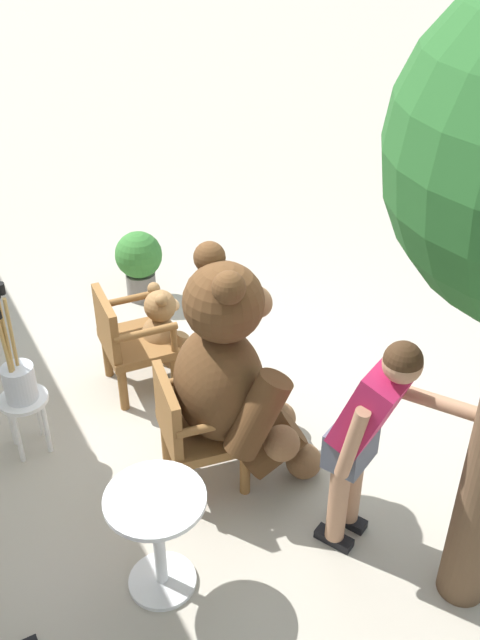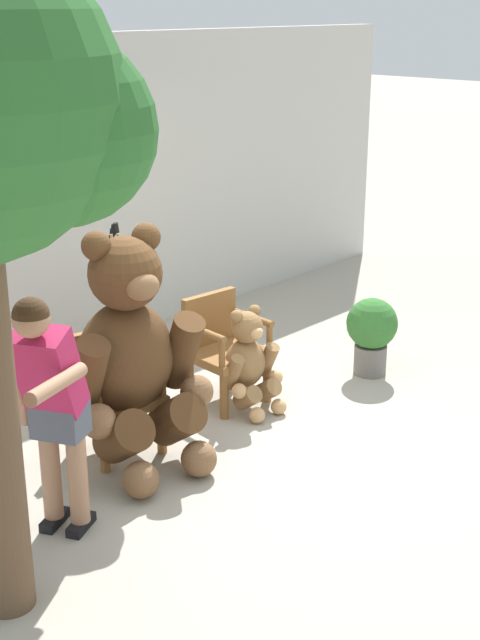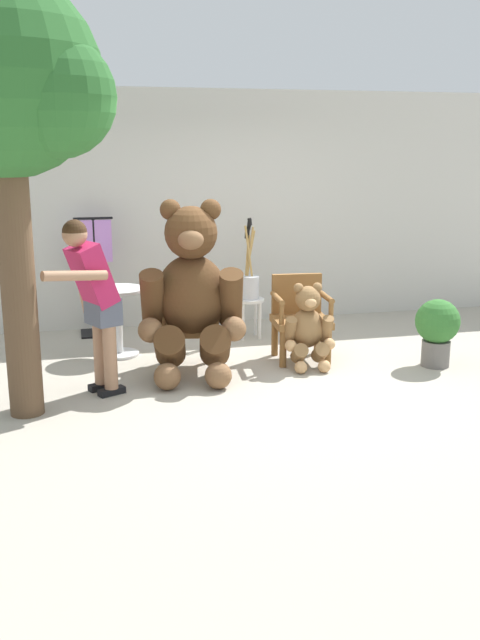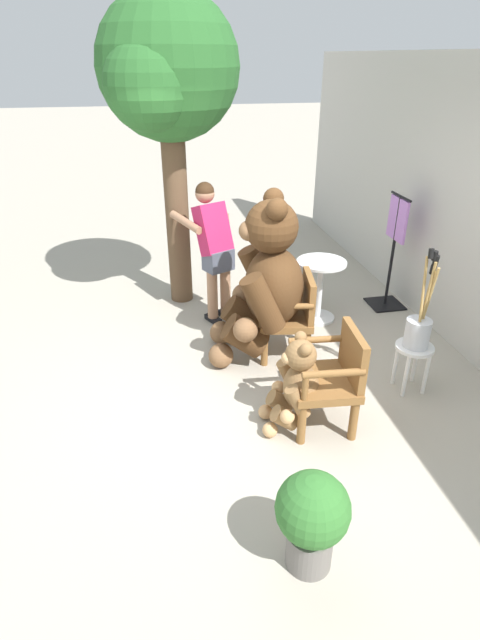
{
  "view_description": "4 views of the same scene",
  "coord_description": "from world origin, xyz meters",
  "views": [
    {
      "loc": [
        -3.76,
        1.98,
        3.61
      ],
      "look_at": [
        -0.15,
        0.0,
        0.88
      ],
      "focal_mm": 40.0,
      "sensor_mm": 36.0,
      "label": 1
    },
    {
      "loc": [
        -4.19,
        -4.01,
        3.04
      ],
      "look_at": [
        0.27,
        0.1,
        0.87
      ],
      "focal_mm": 50.0,
      "sensor_mm": 36.0,
      "label": 2
    },
    {
      "loc": [
        -1.68,
        -6.19,
        2.15
      ],
      "look_at": [
        -0.19,
        -0.01,
        0.59
      ],
      "focal_mm": 40.0,
      "sensor_mm": 36.0,
      "label": 3
    },
    {
      "loc": [
        3.71,
        -0.8,
        2.75
      ],
      "look_at": [
        -0.29,
        -0.0,
        0.58
      ],
      "focal_mm": 28.0,
      "sensor_mm": 36.0,
      "label": 4
    }
  ],
  "objects": [
    {
      "name": "ground_plane",
      "position": [
        0.0,
        0.0,
        0.0
      ],
      "size": [
        60.0,
        60.0,
        0.0
      ],
      "primitive_type": "plane",
      "color": "#A8A091"
    },
    {
      "name": "brush_bucket",
      "position": [
        0.27,
        1.48,
        0.66
      ],
      "size": [
        0.22,
        0.22,
        0.91
      ],
      "color": "silver",
      "rests_on": "white_stool"
    },
    {
      "name": "wooden_chair_left",
      "position": [
        -0.56,
        0.57,
        0.46
      ],
      "size": [
        0.64,
        0.61,
        0.86
      ],
      "color": "brown",
      "rests_on": "ground"
    },
    {
      "name": "person_visitor",
      "position": [
        -1.51,
        -0.06,
        0.92
      ],
      "size": [
        0.66,
        0.68,
        1.56
      ],
      "color": "black",
      "rests_on": "ground"
    },
    {
      "name": "white_stool",
      "position": [
        0.27,
        1.47,
        0.36
      ],
      "size": [
        0.34,
        0.34,
        0.46
      ],
      "color": "white",
      "rests_on": "ground"
    },
    {
      "name": "round_side_table",
      "position": [
        -1.23,
        1.11,
        0.45
      ],
      "size": [
        0.56,
        0.56,
        0.72
      ],
      "color": "silver",
      "rests_on": "ground"
    },
    {
      "name": "wooden_chair_right",
      "position": [
        0.58,
        0.57,
        0.46
      ],
      "size": [
        0.6,
        0.57,
        0.86
      ],
      "color": "brown",
      "rests_on": "ground"
    },
    {
      "name": "teddy_bear_small",
      "position": [
        0.57,
        0.28,
        0.41
      ],
      "size": [
        0.51,
        0.5,
        0.84
      ],
      "color": "olive",
      "rests_on": "ground"
    },
    {
      "name": "teddy_bear_large",
      "position": [
        -0.59,
        0.3,
        0.82
      ],
      "size": [
        1.03,
        1.02,
        1.67
      ],
      "color": "#4C3019",
      "rests_on": "ground"
    },
    {
      "name": "potted_plant",
      "position": [
        1.82,
        0.0,
        0.4
      ],
      "size": [
        0.44,
        0.44,
        0.68
      ],
      "color": "slate",
      "rests_on": "ground"
    }
  ]
}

